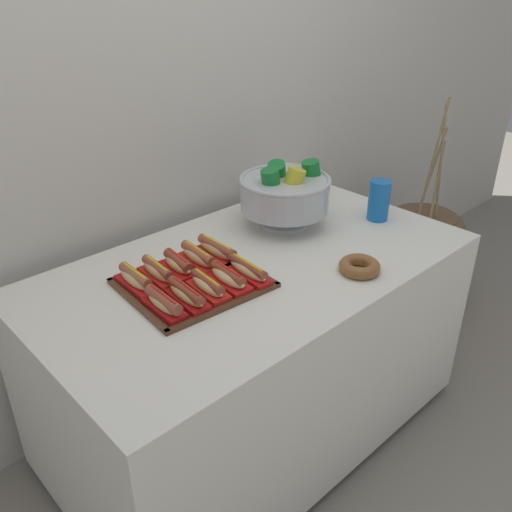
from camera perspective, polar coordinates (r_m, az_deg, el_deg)
ground_plane at (r=2.26m, az=-0.07°, el=-17.43°), size 10.00×10.00×0.00m
back_wall at (r=2.03m, az=-10.95°, el=18.71°), size 6.00×0.10×2.60m
buffet_table at (r=2.00m, az=-0.07°, el=-9.54°), size 1.49×0.83×0.75m
floor_vase at (r=2.97m, az=16.64°, el=-0.48°), size 0.48×0.48×1.11m
serving_tray at (r=1.69m, az=-6.61°, el=-2.88°), size 0.43×0.39×0.01m
hot_dog_0 at (r=1.55m, az=-9.66°, el=-4.94°), size 0.06×0.16×0.06m
hot_dog_1 at (r=1.58m, az=-7.31°, el=-4.07°), size 0.07×0.17×0.06m
hot_dog_2 at (r=1.61m, az=-5.07°, el=-3.17°), size 0.08×0.16×0.06m
hot_dog_3 at (r=1.65m, az=-2.92°, el=-2.30°), size 0.08×0.17×0.06m
hot_dog_4 at (r=1.69m, az=-0.87°, el=-1.52°), size 0.07×0.18×0.06m
hot_dog_5 at (r=1.68m, az=-12.51°, el=-2.44°), size 0.07×0.17×0.06m
hot_dog_6 at (r=1.70m, az=-10.29°, el=-1.64°), size 0.07×0.17×0.06m
hot_dog_7 at (r=1.74m, az=-8.15°, el=-0.90°), size 0.08×0.16×0.06m
hot_dog_8 at (r=1.77m, az=-6.09°, el=-0.13°), size 0.08×0.18×0.06m
hot_dog_9 at (r=1.81m, az=-4.11°, el=0.59°), size 0.06×0.18×0.06m
punch_bowl at (r=2.02m, az=3.09°, el=6.68°), size 0.34×0.34×0.25m
cup_stack at (r=2.14m, az=12.78°, el=5.72°), size 0.08×0.08×0.16m
donut at (r=1.77m, az=10.81°, el=-1.08°), size 0.13×0.13×0.04m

